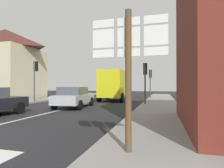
# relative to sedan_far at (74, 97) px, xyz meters

# --- Properties ---
(ground_plane) EXTENTS (80.00, 80.00, 0.00)m
(ground_plane) POSITION_rel_sedan_far_xyz_m (-0.17, 1.37, -0.76)
(ground_plane) COLOR #232326
(sidewalk_right) EXTENTS (2.80, 44.00, 0.14)m
(sidewalk_right) POSITION_rel_sedan_far_xyz_m (5.90, -0.63, -0.69)
(sidewalk_right) COLOR gray
(sidewalk_right) RESTS_ON ground
(lane_centre_stripe) EXTENTS (0.16, 12.00, 0.01)m
(lane_centre_stripe) POSITION_rel_sedan_far_xyz_m (-0.17, -2.63, -0.75)
(lane_centre_stripe) COLOR silver
(lane_centre_stripe) RESTS_ON ground
(clapboard_house_left) EXTENTS (7.74, 7.42, 8.25)m
(clapboard_house_left) POSITION_rel_sedan_far_xyz_m (-11.82, 5.74, 3.41)
(clapboard_house_left) COLOR beige
(clapboard_house_left) RESTS_ON ground
(sedan_far) EXTENTS (2.27, 4.35, 1.47)m
(sedan_far) POSITION_rel_sedan_far_xyz_m (0.00, 0.00, 0.00)
(sedan_far) COLOR #B7BABF
(sedan_far) RESTS_ON ground
(delivery_truck) EXTENTS (2.64, 5.08, 3.05)m
(delivery_truck) POSITION_rel_sedan_far_xyz_m (1.28, 6.30, 0.89)
(delivery_truck) COLOR yellow
(delivery_truck) RESTS_ON ground
(route_sign_post) EXTENTS (1.66, 0.14, 3.20)m
(route_sign_post) POSITION_rel_sedan_far_xyz_m (5.39, -8.21, 1.24)
(route_sign_post) COLOR brown
(route_sign_post) RESTS_ON ground
(traffic_light_far_right) EXTENTS (0.30, 0.49, 3.38)m
(traffic_light_far_right) POSITION_rel_sedan_far_xyz_m (4.80, 9.37, 1.74)
(traffic_light_far_right) COLOR #47474C
(traffic_light_far_right) RESTS_ON ground
(traffic_light_near_left) EXTENTS (0.30, 0.49, 3.79)m
(traffic_light_near_left) POSITION_rel_sedan_far_xyz_m (-5.15, 2.48, 2.05)
(traffic_light_near_left) COLOR #47474C
(traffic_light_near_left) RESTS_ON ground
(traffic_light_near_right) EXTENTS (0.30, 0.49, 3.34)m
(traffic_light_near_right) POSITION_rel_sedan_far_xyz_m (4.80, 2.68, 1.71)
(traffic_light_near_right) COLOR #47474C
(traffic_light_near_right) RESTS_ON ground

